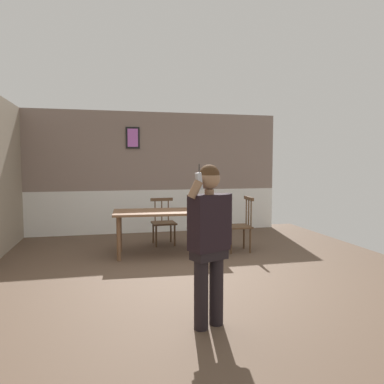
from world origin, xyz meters
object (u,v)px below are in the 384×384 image
(dining_table, at_px, (168,216))
(chair_near_window, at_px, (163,222))
(person_figure, at_px, (210,236))
(chair_by_doorway, at_px, (240,225))

(dining_table, distance_m, chair_near_window, 0.84)
(person_figure, bearing_deg, chair_near_window, -114.23)
(chair_near_window, bearing_deg, dining_table, 84.61)
(chair_near_window, xyz_separation_m, chair_by_doorway, (1.29, -0.89, 0.03))
(dining_table, distance_m, person_figure, 2.97)
(chair_by_doorway, bearing_deg, dining_table, 89.40)
(chair_near_window, relative_size, chair_by_doorway, 0.91)
(person_figure, bearing_deg, dining_table, -113.81)
(dining_table, height_order, person_figure, person_figure)
(dining_table, height_order, chair_by_doorway, chair_by_doorway)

